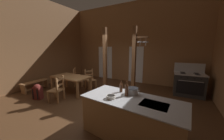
{
  "coord_description": "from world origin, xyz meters",
  "views": [
    {
      "loc": [
        2.48,
        -3.23,
        1.96
      ],
      "look_at": [
        0.2,
        0.91,
        1.1
      ],
      "focal_mm": 19.28,
      "sensor_mm": 36.0,
      "label": 1
    }
  ],
  "objects_px": {
    "stove_range": "(188,84)",
    "dining_table": "(71,78)",
    "ladderback_chair_at_table_end": "(77,77)",
    "bottle_tall_on_counter": "(127,90)",
    "kitchen_island": "(131,118)",
    "bottle_short_on_counter": "(121,88)",
    "backpack": "(37,91)",
    "ladderback_chair_near_window": "(90,79)",
    "mixing_bowl_on_counter": "(111,97)",
    "ladderback_chair_by_post": "(57,90)",
    "stockpot_on_counter": "(133,91)",
    "bench_along_left_wall": "(35,84)"
  },
  "relations": [
    {
      "from": "kitchen_island",
      "to": "ladderback_chair_at_table_end",
      "type": "relative_size",
      "value": 2.35
    },
    {
      "from": "bench_along_left_wall",
      "to": "bottle_tall_on_counter",
      "type": "height_order",
      "value": "bottle_tall_on_counter"
    },
    {
      "from": "stockpot_on_counter",
      "to": "bottle_short_on_counter",
      "type": "distance_m",
      "value": 0.3
    },
    {
      "from": "ladderback_chair_by_post",
      "to": "bottle_tall_on_counter",
      "type": "relative_size",
      "value": 2.78
    },
    {
      "from": "stove_range",
      "to": "bench_along_left_wall",
      "type": "bearing_deg",
      "value": -155.99
    },
    {
      "from": "ladderback_chair_near_window",
      "to": "bottle_tall_on_counter",
      "type": "xyz_separation_m",
      "value": [
        2.73,
        -2.04,
        0.57
      ]
    },
    {
      "from": "ladderback_chair_near_window",
      "to": "stockpot_on_counter",
      "type": "bearing_deg",
      "value": -33.6
    },
    {
      "from": "backpack",
      "to": "mixing_bowl_on_counter",
      "type": "bearing_deg",
      "value": -5.89
    },
    {
      "from": "bench_along_left_wall",
      "to": "backpack",
      "type": "distance_m",
      "value": 1.21
    },
    {
      "from": "stove_range",
      "to": "ladderback_chair_near_window",
      "type": "height_order",
      "value": "stove_range"
    },
    {
      "from": "dining_table",
      "to": "mixing_bowl_on_counter",
      "type": "height_order",
      "value": "mixing_bowl_on_counter"
    },
    {
      "from": "bench_along_left_wall",
      "to": "bottle_short_on_counter",
      "type": "bearing_deg",
      "value": -5.09
    },
    {
      "from": "backpack",
      "to": "mixing_bowl_on_counter",
      "type": "distance_m",
      "value": 3.54
    },
    {
      "from": "kitchen_island",
      "to": "ladderback_chair_by_post",
      "type": "relative_size",
      "value": 2.35
    },
    {
      "from": "dining_table",
      "to": "bottle_short_on_counter",
      "type": "distance_m",
      "value": 3.12
    },
    {
      "from": "kitchen_island",
      "to": "ladderback_chair_at_table_end",
      "type": "distance_m",
      "value": 4.29
    },
    {
      "from": "bottle_tall_on_counter",
      "to": "bench_along_left_wall",
      "type": "bearing_deg",
      "value": 173.22
    },
    {
      "from": "ladderback_chair_by_post",
      "to": "ladderback_chair_at_table_end",
      "type": "xyz_separation_m",
      "value": [
        -0.72,
        1.74,
        0.0
      ]
    },
    {
      "from": "kitchen_island",
      "to": "bottle_short_on_counter",
      "type": "distance_m",
      "value": 0.73
    },
    {
      "from": "kitchen_island",
      "to": "ladderback_chair_at_table_end",
      "type": "xyz_separation_m",
      "value": [
        -3.72,
        2.14,
        0.01
      ]
    },
    {
      "from": "stove_range",
      "to": "bottle_tall_on_counter",
      "type": "distance_m",
      "value": 3.69
    },
    {
      "from": "ladderback_chair_by_post",
      "to": "mixing_bowl_on_counter",
      "type": "relative_size",
      "value": 4.73
    },
    {
      "from": "bench_along_left_wall",
      "to": "mixing_bowl_on_counter",
      "type": "relative_size",
      "value": 5.95
    },
    {
      "from": "ladderback_chair_near_window",
      "to": "bottle_tall_on_counter",
      "type": "distance_m",
      "value": 3.46
    },
    {
      "from": "ladderback_chair_at_table_end",
      "to": "bottle_tall_on_counter",
      "type": "distance_m",
      "value": 4.13
    },
    {
      "from": "ladderback_chair_near_window",
      "to": "backpack",
      "type": "xyz_separation_m",
      "value": [
        -0.97,
        -1.99,
        -0.14
      ]
    },
    {
      "from": "mixing_bowl_on_counter",
      "to": "bottle_tall_on_counter",
      "type": "bearing_deg",
      "value": 53.52
    },
    {
      "from": "backpack",
      "to": "bottle_tall_on_counter",
      "type": "xyz_separation_m",
      "value": [
        3.71,
        -0.04,
        0.71
      ]
    },
    {
      "from": "ladderback_chair_near_window",
      "to": "mixing_bowl_on_counter",
      "type": "relative_size",
      "value": 4.73
    },
    {
      "from": "stove_range",
      "to": "backpack",
      "type": "xyz_separation_m",
      "value": [
        -5.15,
        -3.3,
        -0.17
      ]
    },
    {
      "from": "ladderback_chair_near_window",
      "to": "stockpot_on_counter",
      "type": "relative_size",
      "value": 2.82
    },
    {
      "from": "ladderback_chair_by_post",
      "to": "bottle_short_on_counter",
      "type": "bearing_deg",
      "value": -2.59
    },
    {
      "from": "bottle_tall_on_counter",
      "to": "bottle_short_on_counter",
      "type": "distance_m",
      "value": 0.27
    },
    {
      "from": "stockpot_on_counter",
      "to": "bottle_tall_on_counter",
      "type": "relative_size",
      "value": 0.98
    },
    {
      "from": "bottle_short_on_counter",
      "to": "ladderback_chair_near_window",
      "type": "bearing_deg",
      "value": 143.32
    },
    {
      "from": "kitchen_island",
      "to": "ladderback_chair_near_window",
      "type": "distance_m",
      "value": 3.61
    },
    {
      "from": "kitchen_island",
      "to": "mixing_bowl_on_counter",
      "type": "distance_m",
      "value": 0.66
    },
    {
      "from": "backpack",
      "to": "bottle_short_on_counter",
      "type": "bearing_deg",
      "value": 1.93
    },
    {
      "from": "mixing_bowl_on_counter",
      "to": "bottle_tall_on_counter",
      "type": "relative_size",
      "value": 0.59
    },
    {
      "from": "kitchen_island",
      "to": "bottle_tall_on_counter",
      "type": "xyz_separation_m",
      "value": [
        -0.17,
        0.11,
        0.58
      ]
    },
    {
      "from": "bottle_tall_on_counter",
      "to": "ladderback_chair_at_table_end",
      "type": "bearing_deg",
      "value": 150.31
    },
    {
      "from": "backpack",
      "to": "bench_along_left_wall",
      "type": "bearing_deg",
      "value": 154.26
    },
    {
      "from": "kitchen_island",
      "to": "ladderback_chair_near_window",
      "type": "relative_size",
      "value": 2.35
    },
    {
      "from": "kitchen_island",
      "to": "bottle_short_on_counter",
      "type": "relative_size",
      "value": 8.08
    },
    {
      "from": "ladderback_chair_at_table_end",
      "to": "mixing_bowl_on_counter",
      "type": "bearing_deg",
      "value": -35.16
    },
    {
      "from": "backpack",
      "to": "dining_table",
      "type": "bearing_deg",
      "value": 63.62
    },
    {
      "from": "stove_range",
      "to": "backpack",
      "type": "relative_size",
      "value": 2.21
    },
    {
      "from": "stove_range",
      "to": "dining_table",
      "type": "distance_m",
      "value": 5.05
    },
    {
      "from": "kitchen_island",
      "to": "bottle_tall_on_counter",
      "type": "distance_m",
      "value": 0.61
    },
    {
      "from": "kitchen_island",
      "to": "backpack",
      "type": "height_order",
      "value": "kitchen_island"
    }
  ]
}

